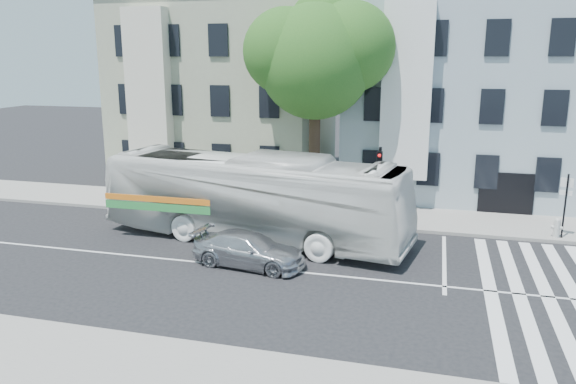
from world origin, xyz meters
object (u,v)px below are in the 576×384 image
(sedan, at_px, (249,249))
(traffic_signal, at_px, (379,177))
(fire_hydrant, at_px, (557,227))
(bus, at_px, (253,197))

(sedan, bearing_deg, traffic_signal, -28.53)
(traffic_signal, bearing_deg, sedan, -133.74)
(traffic_signal, height_order, fire_hydrant, traffic_signal)
(sedan, height_order, traffic_signal, traffic_signal)
(sedan, relative_size, traffic_signal, 1.14)
(traffic_signal, xyz_separation_m, fire_hydrant, (7.63, 0.53, -1.89))
(traffic_signal, bearing_deg, bus, -158.86)
(fire_hydrant, bearing_deg, traffic_signal, -176.02)
(traffic_signal, distance_m, fire_hydrant, 7.88)
(sedan, height_order, fire_hydrant, sedan)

